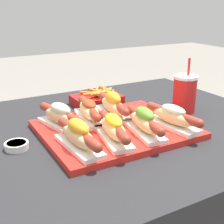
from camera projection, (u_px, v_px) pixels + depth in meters
name	position (u px, v px, depth m)	size (l,w,h in m)	color
serving_tray	(115.00, 129.00, 0.94)	(0.43, 0.36, 0.02)	red
hot_dog_0	(79.00, 136.00, 0.79)	(0.07, 0.22, 0.08)	white
hot_dog_1	(113.00, 128.00, 0.84)	(0.09, 0.21, 0.07)	white
hot_dog_2	(144.00, 122.00, 0.88)	(0.09, 0.22, 0.08)	white
hot_dog_3	(173.00, 117.00, 0.92)	(0.08, 0.22, 0.07)	white
hot_dog_4	(61.00, 116.00, 0.92)	(0.10, 0.21, 0.07)	white
hot_dog_5	(89.00, 110.00, 0.98)	(0.09, 0.21, 0.07)	white
hot_dog_6	(113.00, 105.00, 1.02)	(0.08, 0.22, 0.08)	white
sauce_bowl	(17.00, 145.00, 0.83)	(0.06, 0.06, 0.02)	silver
drink_cup	(185.00, 94.00, 1.10)	(0.08, 0.08, 0.19)	red
fries_basket	(97.00, 99.00, 1.19)	(0.18, 0.12, 0.06)	#B21919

